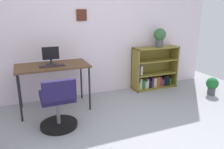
% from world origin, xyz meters
% --- Properties ---
extents(wall_back, '(5.20, 0.12, 2.50)m').
position_xyz_m(wall_back, '(-0.00, 2.15, 1.25)').
color(wall_back, silver).
rests_on(wall_back, ground_plane).
extents(desk, '(1.13, 0.60, 0.75)m').
position_xyz_m(desk, '(-0.74, 1.67, 0.69)').
color(desk, brown).
rests_on(desk, ground_plane).
extents(monitor, '(0.26, 0.16, 0.28)m').
position_xyz_m(monitor, '(-0.75, 1.73, 0.89)').
color(monitor, '#262628').
rests_on(monitor, desk).
extents(keyboard, '(0.38, 0.11, 0.02)m').
position_xyz_m(keyboard, '(-0.76, 1.57, 0.76)').
color(keyboard, '#2E222A').
rests_on(keyboard, desk).
extents(office_chair, '(0.52, 0.55, 0.76)m').
position_xyz_m(office_chair, '(-0.79, 1.00, 0.33)').
color(office_chair, black).
rests_on(office_chair, ground_plane).
extents(bookshelf_low, '(0.95, 0.30, 0.87)m').
position_xyz_m(bookshelf_low, '(1.33, 1.95, 0.38)').
color(bookshelf_low, olive).
rests_on(bookshelf_low, ground_plane).
extents(potted_plant_on_shelf, '(0.24, 0.24, 0.37)m').
position_xyz_m(potted_plant_on_shelf, '(1.40, 1.90, 1.08)').
color(potted_plant_on_shelf, '#474C51').
rests_on(potted_plant_on_shelf, bookshelf_low).
extents(potted_plant_floor, '(0.23, 0.23, 0.34)m').
position_xyz_m(potted_plant_floor, '(2.15, 1.15, 0.20)').
color(potted_plant_floor, '#474C51').
rests_on(potted_plant_floor, ground_plane).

